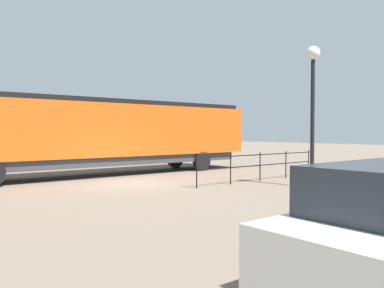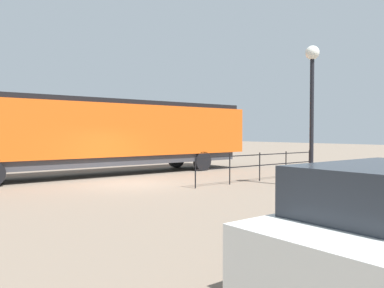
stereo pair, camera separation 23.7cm
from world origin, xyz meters
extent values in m
plane|color=#756656|center=(0.00, 0.00, 0.00)|extent=(120.00, 120.00, 0.00)
cube|color=#D15114|center=(-3.81, 0.58, 2.30)|extent=(2.86, 17.09, 2.60)
cube|color=black|center=(-3.81, 7.69, 1.91)|extent=(2.75, 2.87, 1.82)
cube|color=black|center=(-3.81, 0.58, 3.72)|extent=(2.57, 16.41, 0.24)
cube|color=#38383D|center=(-3.81, 0.58, 0.78)|extent=(2.57, 15.73, 0.45)
cylinder|color=black|center=(-5.09, 6.05, 0.55)|extent=(0.30, 1.10, 1.10)
cylinder|color=black|center=(-2.53, 6.05, 0.55)|extent=(0.30, 1.10, 1.10)
cylinder|color=black|center=(11.42, -4.34, 0.32)|extent=(0.22, 0.64, 0.64)
cylinder|color=black|center=(5.39, 5.14, 2.58)|extent=(0.16, 0.16, 5.16)
sphere|color=silver|center=(5.39, 5.14, 5.32)|extent=(0.55, 0.55, 0.55)
cube|color=black|center=(2.74, 5.07, 1.19)|extent=(0.04, 7.38, 0.04)
cube|color=black|center=(2.74, 5.07, 0.71)|extent=(0.04, 7.38, 0.04)
cylinder|color=black|center=(2.74, 1.38, 0.65)|extent=(0.05, 0.05, 1.29)
cylinder|color=black|center=(2.74, 3.22, 0.65)|extent=(0.05, 0.05, 1.29)
cylinder|color=black|center=(2.74, 5.07, 0.65)|extent=(0.05, 0.05, 1.29)
cylinder|color=black|center=(2.74, 6.91, 0.65)|extent=(0.05, 0.05, 1.29)
cylinder|color=black|center=(2.74, 8.75, 0.65)|extent=(0.05, 0.05, 1.29)
camera|label=1|loc=(14.43, -8.18, 2.19)|focal=36.28mm
camera|label=2|loc=(14.57, -7.99, 2.19)|focal=36.28mm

